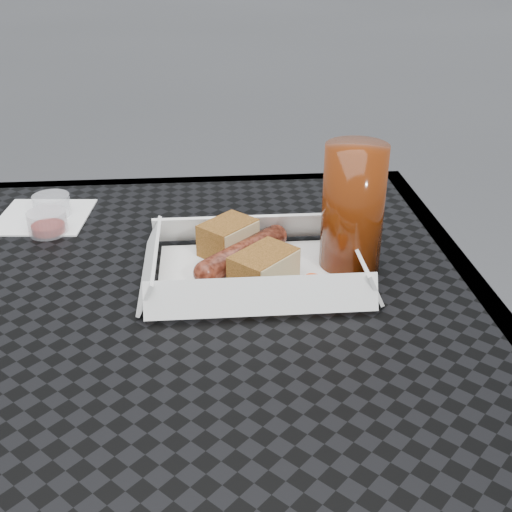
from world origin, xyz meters
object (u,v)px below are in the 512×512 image
at_px(patio_table, 132,375).
at_px(drink_glass, 353,209).
at_px(bratwurst, 243,253).
at_px(food_tray, 255,274).

xyz_separation_m(patio_table, drink_glass, (0.25, 0.09, 0.15)).
distance_m(patio_table, bratwurst, 0.19).
height_order(bratwurst, drink_glass, drink_glass).
relative_size(food_tray, bratwurst, 1.92).
distance_m(patio_table, drink_glass, 0.31).
bearing_deg(food_tray, drink_glass, 6.11).
distance_m(food_tray, bratwurst, 0.03).
relative_size(bratwurst, drink_glass, 0.78).
bearing_deg(drink_glass, bratwurst, 175.90).
relative_size(patio_table, bratwurst, 6.97).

